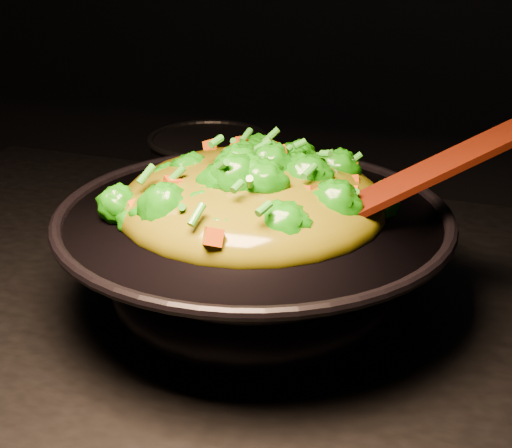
% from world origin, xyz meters
% --- Properties ---
extents(wok, '(0.56, 0.56, 0.13)m').
position_xyz_m(wok, '(0.10, -0.02, 0.97)').
color(wok, black).
rests_on(wok, stovetop).
extents(stir_fry, '(0.42, 0.42, 0.11)m').
position_xyz_m(stir_fry, '(0.09, 0.00, 1.09)').
color(stir_fry, '#187808').
rests_on(stir_fry, wok).
extents(spatula, '(0.28, 0.20, 0.13)m').
position_xyz_m(spatula, '(0.28, 0.02, 1.09)').
color(spatula, '#361606').
rests_on(spatula, wok).
extents(back_pot, '(0.21, 0.21, 0.11)m').
position_xyz_m(back_pot, '(-0.10, 0.32, 0.96)').
color(back_pot, black).
rests_on(back_pot, stovetop).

